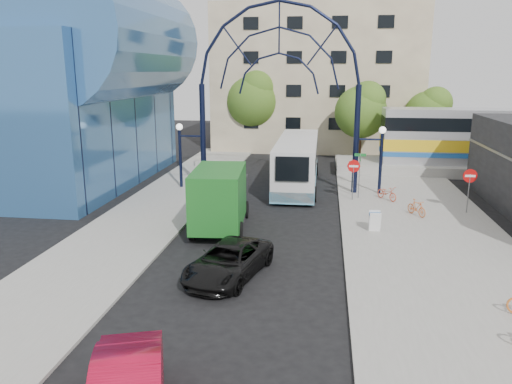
# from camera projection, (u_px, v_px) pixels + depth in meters

# --- Properties ---
(ground) EXTENTS (120.00, 120.00, 0.00)m
(ground) POSITION_uv_depth(u_px,v_px,m) (243.00, 274.00, 19.76)
(ground) COLOR black
(ground) RESTS_ON ground
(sidewalk_east) EXTENTS (8.00, 56.00, 0.12)m
(sidewalk_east) POSITION_uv_depth(u_px,v_px,m) (432.00, 248.00, 22.52)
(sidewalk_east) COLOR gray
(sidewalk_east) RESTS_ON ground
(plaza_west) EXTENTS (5.00, 50.00, 0.12)m
(plaza_west) POSITION_uv_depth(u_px,v_px,m) (141.00, 222.00, 26.39)
(plaza_west) COLOR gray
(plaza_west) RESTS_ON ground
(gateway_arch) EXTENTS (13.64, 0.44, 12.10)m
(gateway_arch) POSITION_uv_depth(u_px,v_px,m) (279.00, 59.00, 31.19)
(gateway_arch) COLOR black
(gateway_arch) RESTS_ON ground
(stop_sign) EXTENTS (0.80, 0.07, 2.50)m
(stop_sign) POSITION_uv_depth(u_px,v_px,m) (354.00, 170.00, 30.18)
(stop_sign) COLOR slate
(stop_sign) RESTS_ON sidewalk_east
(do_not_enter_sign) EXTENTS (0.76, 0.07, 2.48)m
(do_not_enter_sign) POSITION_uv_depth(u_px,v_px,m) (470.00, 180.00, 27.43)
(do_not_enter_sign) COLOR slate
(do_not_enter_sign) RESTS_ON sidewalk_east
(street_name_sign) EXTENTS (0.70, 0.70, 2.80)m
(street_name_sign) POSITION_uv_depth(u_px,v_px,m) (360.00, 166.00, 30.67)
(street_name_sign) COLOR slate
(street_name_sign) RESTS_ON sidewalk_east
(sandwich_board) EXTENTS (0.55, 0.61, 0.99)m
(sandwich_board) POSITION_uv_depth(u_px,v_px,m) (375.00, 219.00, 24.58)
(sandwich_board) COLOR white
(sandwich_board) RESTS_ON sidewalk_east
(transit_hall) EXTENTS (16.50, 18.00, 14.50)m
(transit_hall) POSITION_uv_depth(u_px,v_px,m) (61.00, 87.00, 34.65)
(transit_hall) COLOR #315F96
(transit_hall) RESTS_ON ground
(apartment_block) EXTENTS (20.00, 12.10, 14.00)m
(apartment_block) POSITION_uv_depth(u_px,v_px,m) (317.00, 79.00, 51.46)
(apartment_block) COLOR tan
(apartment_block) RESTS_ON ground
(tree_north_a) EXTENTS (4.48, 4.48, 7.00)m
(tree_north_a) POSITION_uv_depth(u_px,v_px,m) (362.00, 109.00, 42.78)
(tree_north_a) COLOR #382314
(tree_north_a) RESTS_ON ground
(tree_north_b) EXTENTS (5.12, 5.12, 8.00)m
(tree_north_b) POSITION_uv_depth(u_px,v_px,m) (254.00, 98.00, 47.81)
(tree_north_b) COLOR #382314
(tree_north_b) RESTS_ON ground
(tree_north_c) EXTENTS (4.16, 4.16, 6.50)m
(tree_north_c) POSITION_uv_depth(u_px,v_px,m) (430.00, 112.00, 43.98)
(tree_north_c) COLOR #382314
(tree_north_c) RESTS_ON ground
(city_bus) EXTENTS (2.89, 11.94, 3.27)m
(city_bus) POSITION_uv_depth(u_px,v_px,m) (297.00, 162.00, 34.52)
(city_bus) COLOR silver
(city_bus) RESTS_ON ground
(green_truck) EXTENTS (2.86, 6.54, 3.22)m
(green_truck) POSITION_uv_depth(u_px,v_px,m) (221.00, 197.00, 25.26)
(green_truck) COLOR black
(green_truck) RESTS_ON ground
(black_suv) EXTENTS (3.33, 5.18, 1.33)m
(black_suv) POSITION_uv_depth(u_px,v_px,m) (229.00, 261.00, 19.35)
(black_suv) COLOR black
(black_suv) RESTS_ON ground
(bike_near_a) EXTENTS (1.43, 1.68, 0.87)m
(bike_near_a) POSITION_uv_depth(u_px,v_px,m) (387.00, 193.00, 30.52)
(bike_near_a) COLOR #CF4729
(bike_near_a) RESTS_ON sidewalk_east
(bike_near_b) EXTENTS (1.10, 1.50, 0.89)m
(bike_near_b) POSITION_uv_depth(u_px,v_px,m) (417.00, 208.00, 27.21)
(bike_near_b) COLOR orange
(bike_near_b) RESTS_ON sidewalk_east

